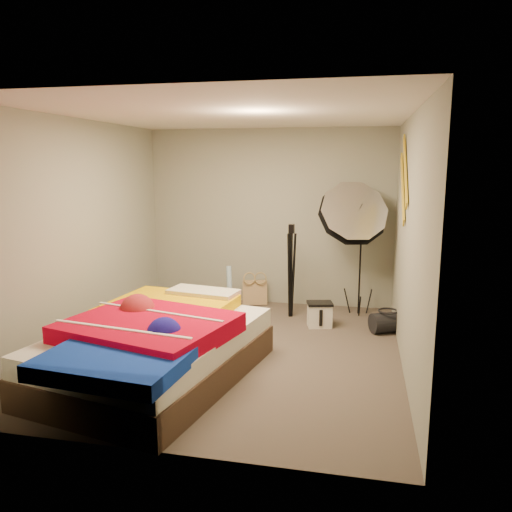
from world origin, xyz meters
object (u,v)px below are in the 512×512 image
(duffel_bag, at_px, (388,323))
(photo_umbrella, at_px, (352,215))
(wrapping_roll, at_px, (230,289))
(camera_tripod, at_px, (291,264))
(tote_bag, at_px, (255,292))
(camera_case, at_px, (320,315))
(bed, at_px, (155,346))

(duffel_bag, height_order, photo_umbrella, photo_umbrella)
(wrapping_roll, height_order, photo_umbrella, photo_umbrella)
(camera_tripod, bearing_deg, photo_umbrella, 12.66)
(wrapping_roll, distance_m, camera_tripod, 0.95)
(tote_bag, relative_size, camera_case, 1.22)
(photo_umbrella, bearing_deg, camera_case, -124.07)
(duffel_bag, distance_m, photo_umbrella, 1.44)
(tote_bag, bearing_deg, camera_tripod, -51.89)
(tote_bag, height_order, wrapping_roll, wrapping_roll)
(bed, xyz_separation_m, photo_umbrella, (1.74, 2.37, 1.03))
(tote_bag, xyz_separation_m, duffel_bag, (1.83, -0.87, -0.05))
(tote_bag, bearing_deg, wrapping_roll, -136.32)
(tote_bag, relative_size, camera_tripod, 0.29)
(tote_bag, height_order, camera_tripod, camera_tripod)
(duffel_bag, bearing_deg, camera_tripod, 137.66)
(tote_bag, distance_m, bed, 2.70)
(tote_bag, distance_m, duffel_bag, 2.03)
(wrapping_roll, height_order, camera_tripod, camera_tripod)
(camera_case, bearing_deg, bed, -140.58)
(bed, relative_size, camera_tripod, 2.06)
(wrapping_roll, height_order, duffel_bag, wrapping_roll)
(bed, height_order, photo_umbrella, photo_umbrella)
(camera_case, relative_size, camera_tripod, 0.23)
(duffel_bag, bearing_deg, wrapping_roll, 143.02)
(wrapping_roll, relative_size, camera_case, 2.19)
(camera_case, height_order, camera_tripod, camera_tripod)
(photo_umbrella, relative_size, camera_tripod, 1.52)
(wrapping_roll, bearing_deg, photo_umbrella, 3.86)
(duffel_bag, xyz_separation_m, camera_tripod, (-1.24, 0.40, 0.59))
(bed, bearing_deg, duffel_bag, 39.03)
(wrapping_roll, relative_size, bed, 0.25)
(camera_case, xyz_separation_m, photo_umbrella, (0.35, 0.52, 1.21))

